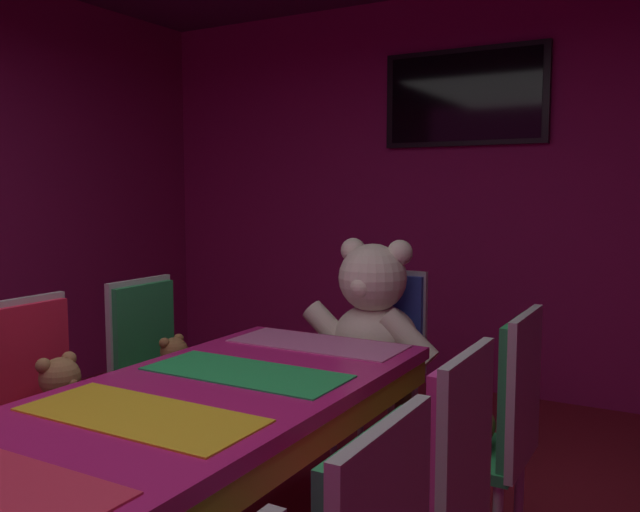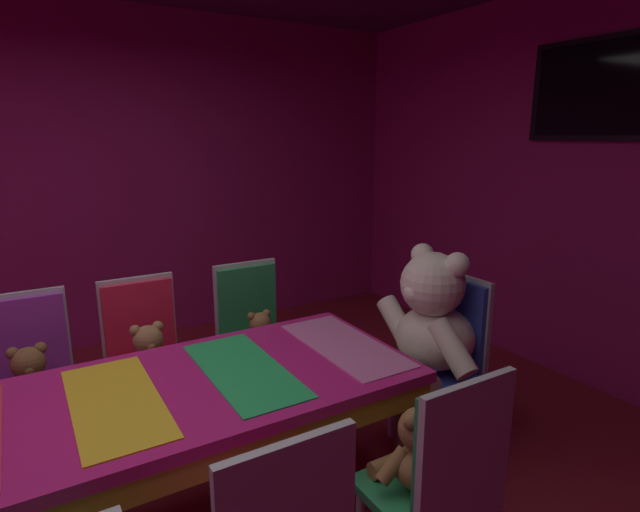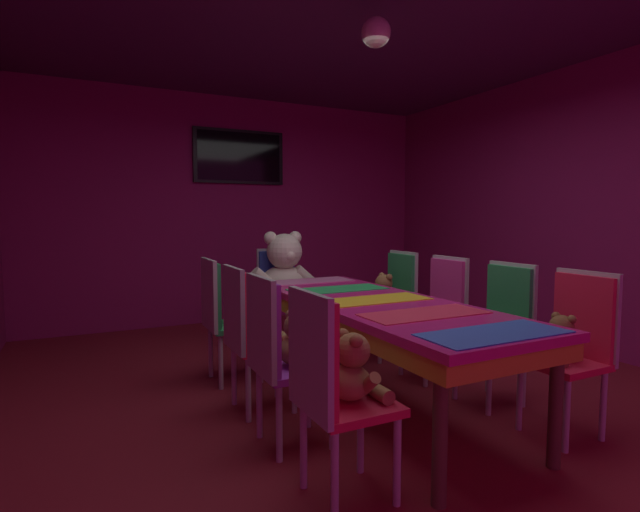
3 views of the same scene
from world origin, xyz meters
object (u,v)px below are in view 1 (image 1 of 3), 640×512
object	(u,v)px
chair_left_3	(153,359)
king_teddy_bear	(371,319)
wall_tv	(464,97)
teddy_left_3	(175,368)
banquet_table	(141,443)
teddy_right_3	(462,410)
chair_left_2	(37,395)
throne_chair	(385,343)
chair_right_2	(438,486)
chair_right_3	(501,417)
teddy_left_2	(62,402)

from	to	relation	value
chair_left_3	king_teddy_bear	xyz separation A→B (m)	(0.84, 0.70, 0.16)
king_teddy_bear	wall_tv	xyz separation A→B (m)	(-0.00, 1.47, 1.29)
teddy_left_3	banquet_table	bearing A→B (deg)	-53.11
chair_left_3	teddy_left_3	bearing A→B (deg)	0.00
teddy_right_3	banquet_table	bearing A→B (deg)	53.39
chair_left_2	teddy_left_3	world-z (taller)	chair_left_2
teddy_left_3	wall_tv	bearing A→B (deg)	72.13
chair_left_3	wall_tv	xyz separation A→B (m)	(0.84, 2.17, 1.45)
throne_chair	wall_tv	distance (m)	1.95
chair_left_3	king_teddy_bear	bearing A→B (deg)	39.63
chair_left_2	wall_tv	xyz separation A→B (m)	(0.84, 2.83, 1.45)
teddy_left_3	king_teddy_bear	bearing A→B (deg)	44.90
teddy_left_3	teddy_right_3	distance (m)	1.40
chair_left_3	king_teddy_bear	distance (m)	1.11
banquet_table	chair_left_3	bearing A→B (deg)	132.08
chair_right_2	chair_right_3	world-z (taller)	same
chair_left_2	teddy_right_3	bearing A→B (deg)	23.32
chair_left_2	chair_right_3	xyz separation A→B (m)	(1.68, 0.66, 0.00)
chair_left_2	chair_left_3	size ratio (longest dim) A/B	1.00
teddy_left_2	chair_right_3	distance (m)	1.67
teddy_right_3	wall_tv	size ratio (longest dim) A/B	0.31
teddy_right_3	king_teddy_bear	distance (m)	1.00
teddy_left_3	teddy_right_3	xyz separation A→B (m)	(1.40, 0.01, 0.03)
banquet_table	teddy_right_3	xyz separation A→B (m)	(0.70, 0.94, -0.06)
chair_left_3	chair_right_3	world-z (taller)	same
banquet_table	throne_chair	world-z (taller)	throne_chair
chair_left_2	throne_chair	distance (m)	1.74
king_teddy_bear	teddy_left_3	bearing A→B (deg)	-45.10
king_teddy_bear	chair_right_3	bearing A→B (deg)	50.63
chair_left_3	chair_right_3	xyz separation A→B (m)	(1.69, 0.01, 0.00)
teddy_right_3	teddy_left_3	bearing A→B (deg)	0.22
teddy_left_2	chair_left_3	world-z (taller)	chair_left_3
teddy_left_3	king_teddy_bear	size ratio (longest dim) A/B	0.38
chair_right_3	teddy_left_3	bearing A→B (deg)	0.20
teddy_right_3	teddy_left_2	bearing A→B (deg)	25.47
chair_right_2	king_teddy_bear	bearing A→B (deg)	-58.18
teddy_left_3	throne_chair	bearing A→B (deg)	51.21
chair_left_3	teddy_right_3	distance (m)	1.54
banquet_table	chair_left_2	xyz separation A→B (m)	(-0.84, 0.28, -0.06)
teddy_left_3	chair_left_2	bearing A→B (deg)	-101.85
teddy_left_2	teddy_left_3	world-z (taller)	teddy_left_2
throne_chair	chair_left_3	bearing A→B (deg)	-44.04
chair_right_3	king_teddy_bear	size ratio (longest dim) A/B	1.32
chair_right_2	throne_chair	world-z (taller)	same
chair_left_2	king_teddy_bear	xyz separation A→B (m)	(0.84, 1.36, 0.16)
banquet_table	teddy_right_3	distance (m)	1.17
banquet_table	throne_chair	xyz separation A→B (m)	(0.00, 1.81, -0.06)
teddy_left_2	king_teddy_bear	xyz separation A→B (m)	(0.69, 1.36, 0.16)
teddy_left_2	king_teddy_bear	distance (m)	1.53
banquet_table	king_teddy_bear	world-z (taller)	king_teddy_bear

